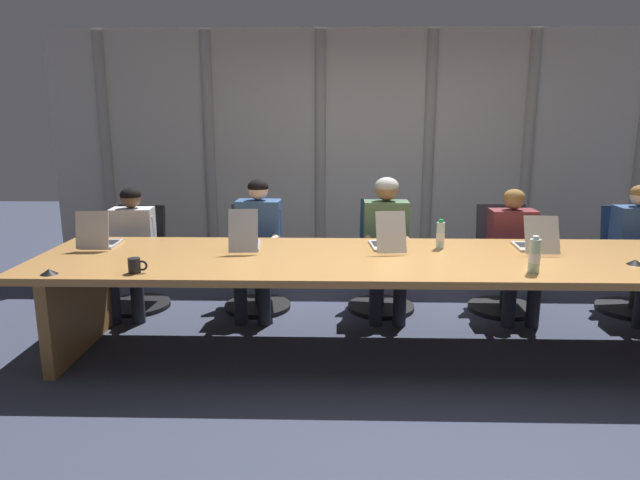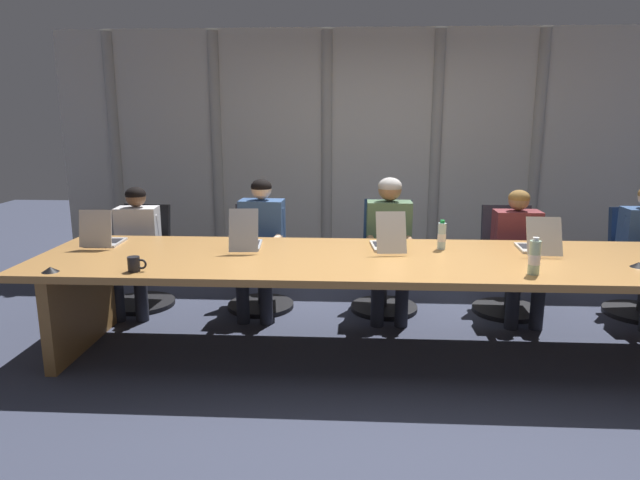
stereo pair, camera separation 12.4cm
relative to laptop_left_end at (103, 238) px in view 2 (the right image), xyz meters
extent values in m
plane|color=#383D51|center=(2.24, -0.25, -0.79)|extent=(14.39, 14.39, 0.00)
cube|color=#B77F42|center=(2.24, -0.25, -0.08)|extent=(5.15, 1.22, 0.05)
cube|color=black|center=(2.24, -0.25, -0.15)|extent=(4.37, 0.10, 0.06)
cube|color=olive|center=(-0.09, -0.25, -0.45)|extent=(0.08, 1.04, 0.68)
cube|color=beige|center=(2.24, 2.22, 0.53)|extent=(7.19, 0.10, 2.63)
cylinder|color=#A39E96|center=(-0.76, 2.17, 0.53)|extent=(0.12, 0.12, 2.58)
cylinder|color=#A39E96|center=(0.41, 2.17, 0.53)|extent=(0.12, 0.12, 2.58)
cylinder|color=#A39E96|center=(1.65, 2.17, 0.53)|extent=(0.12, 0.12, 2.58)
cylinder|color=#A39E96|center=(2.85, 2.17, 0.53)|extent=(0.12, 0.12, 2.58)
cylinder|color=#A39E96|center=(3.94, 2.17, 0.53)|extent=(0.12, 0.12, 2.58)
cube|color=#BCBCC1|center=(0.00, 0.06, -0.05)|extent=(0.25, 0.31, 0.02)
cube|color=black|center=(0.00, 0.08, -0.04)|extent=(0.21, 0.17, 0.00)
cube|color=#BCBCC1|center=(0.00, -0.12, 0.10)|extent=(0.25, 0.07, 0.28)
cube|color=black|center=(0.00, -0.11, 0.10)|extent=(0.22, 0.06, 0.25)
cube|color=#A8ADB7|center=(1.13, 0.03, -0.05)|extent=(0.24, 0.35, 0.02)
cube|color=black|center=(1.12, 0.06, -0.04)|extent=(0.20, 0.20, 0.00)
cube|color=#A8ADB7|center=(1.14, -0.18, 0.11)|extent=(0.22, 0.12, 0.31)
cube|color=black|center=(1.14, -0.18, 0.11)|extent=(0.20, 0.11, 0.27)
cube|color=beige|center=(2.20, 0.06, -0.05)|extent=(0.24, 0.35, 0.02)
cube|color=black|center=(2.20, 0.09, -0.04)|extent=(0.20, 0.20, 0.00)
cube|color=beige|center=(2.22, -0.16, 0.10)|extent=(0.23, 0.15, 0.29)
cube|color=black|center=(2.22, -0.16, 0.11)|extent=(0.20, 0.13, 0.26)
cube|color=beige|center=(3.32, 0.05, -0.05)|extent=(0.26, 0.31, 0.02)
cube|color=black|center=(3.32, 0.07, -0.04)|extent=(0.21, 0.18, 0.00)
cube|color=beige|center=(3.31, -0.16, 0.09)|extent=(0.25, 0.14, 0.26)
cube|color=black|center=(3.31, -0.16, 0.09)|extent=(0.22, 0.12, 0.23)
cube|color=black|center=(0.00, 0.70, -0.37)|extent=(0.52, 0.52, 0.08)
cube|color=black|center=(0.02, 0.92, -0.11)|extent=(0.44, 0.15, 0.45)
cylinder|color=#262628|center=(0.00, 0.70, -0.58)|extent=(0.05, 0.05, 0.34)
cylinder|color=black|center=(0.00, 0.70, -0.77)|extent=(0.60, 0.60, 0.04)
cube|color=#2D2D38|center=(1.11, 0.70, -0.37)|extent=(0.54, 0.54, 0.08)
cube|color=#2D2D38|center=(1.08, 0.92, -0.10)|extent=(0.44, 0.18, 0.47)
cylinder|color=#262628|center=(1.11, 0.70, -0.58)|extent=(0.05, 0.05, 0.34)
cylinder|color=black|center=(1.11, 0.70, -0.77)|extent=(0.60, 0.60, 0.04)
cube|color=navy|center=(2.23, 0.70, -0.37)|extent=(0.54, 0.54, 0.08)
cube|color=navy|center=(2.26, 0.92, -0.07)|extent=(0.44, 0.17, 0.52)
cylinder|color=#262628|center=(2.23, 0.70, -0.58)|extent=(0.05, 0.05, 0.34)
cylinder|color=black|center=(2.23, 0.70, -0.77)|extent=(0.60, 0.60, 0.04)
cube|color=#2D2D38|center=(3.33, 0.70, -0.37)|extent=(0.49, 0.49, 0.08)
cube|color=#2D2D38|center=(3.33, 0.92, -0.10)|extent=(0.43, 0.12, 0.47)
cylinder|color=#262628|center=(3.33, 0.70, -0.58)|extent=(0.05, 0.05, 0.34)
cylinder|color=black|center=(3.33, 0.70, -0.77)|extent=(0.60, 0.60, 0.04)
cube|color=navy|center=(4.45, 0.92, -0.10)|extent=(0.44, 0.17, 0.47)
cylinder|color=black|center=(4.48, 0.70, -0.77)|extent=(0.60, 0.60, 0.04)
cube|color=silver|center=(0.02, 0.68, -0.10)|extent=(0.38, 0.25, 0.46)
sphere|color=brown|center=(0.02, 0.68, 0.22)|extent=(0.18, 0.18, 0.18)
ellipsoid|color=black|center=(0.02, 0.68, 0.25)|extent=(0.18, 0.18, 0.13)
cylinder|color=silver|center=(0.17, 0.69, -0.06)|extent=(0.08, 0.14, 0.27)
cylinder|color=brown|center=(0.19, 0.48, -0.18)|extent=(0.09, 0.30, 0.06)
cylinder|color=silver|center=(-0.13, 0.67, -0.06)|extent=(0.08, 0.14, 0.27)
cylinder|color=brown|center=(-0.11, 0.46, -0.18)|extent=(0.09, 0.30, 0.06)
cylinder|color=#262833|center=(0.14, 0.49, -0.36)|extent=(0.16, 0.41, 0.13)
cylinder|color=#262833|center=(0.15, 0.31, -0.57)|extent=(0.11, 0.11, 0.44)
cylinder|color=#262833|center=(-0.06, 0.47, -0.36)|extent=(0.16, 0.41, 0.13)
cylinder|color=#262833|center=(-0.05, 0.29, -0.57)|extent=(0.11, 0.11, 0.44)
cube|color=#335184|center=(1.14, 0.68, -0.06)|extent=(0.39, 0.24, 0.54)
sphere|color=beige|center=(1.14, 0.68, 0.30)|extent=(0.18, 0.18, 0.18)
ellipsoid|color=black|center=(1.14, 0.68, 0.32)|extent=(0.18, 0.18, 0.13)
cylinder|color=#335184|center=(1.30, 0.67, 0.02)|extent=(0.08, 0.14, 0.27)
cylinder|color=beige|center=(1.29, 0.46, -0.10)|extent=(0.08, 0.30, 0.06)
cylinder|color=#335184|center=(0.98, 0.69, 0.02)|extent=(0.08, 0.14, 0.27)
cylinder|color=beige|center=(0.97, 0.48, -0.10)|extent=(0.08, 0.30, 0.06)
cylinder|color=#262833|center=(1.23, 0.47, -0.36)|extent=(0.15, 0.41, 0.13)
cylinder|color=#262833|center=(1.22, 0.29, -0.57)|extent=(0.11, 0.11, 0.44)
cylinder|color=#262833|center=(1.03, 0.48, -0.36)|extent=(0.15, 0.41, 0.13)
cylinder|color=#262833|center=(1.03, 0.30, -0.57)|extent=(0.11, 0.11, 0.44)
cube|color=#4C6B4C|center=(2.26, 0.68, -0.06)|extent=(0.39, 0.22, 0.53)
sphere|color=#8C6647|center=(2.26, 0.68, 0.31)|extent=(0.20, 0.20, 0.20)
ellipsoid|color=#B2ADA8|center=(2.26, 0.68, 0.33)|extent=(0.21, 0.21, 0.15)
cylinder|color=#4C6B4C|center=(2.42, 0.68, 0.01)|extent=(0.07, 0.14, 0.27)
cylinder|color=#8C6647|center=(2.42, 0.47, -0.10)|extent=(0.07, 0.30, 0.06)
cylinder|color=#4C6B4C|center=(2.10, 0.68, 0.01)|extent=(0.07, 0.14, 0.27)
cylinder|color=#8C6647|center=(2.09, 0.47, -0.10)|extent=(0.07, 0.30, 0.06)
cylinder|color=#262833|center=(2.36, 0.48, -0.36)|extent=(0.13, 0.40, 0.13)
cylinder|color=#262833|center=(2.36, 0.30, -0.57)|extent=(0.11, 0.11, 0.44)
cylinder|color=#262833|center=(2.16, 0.48, -0.36)|extent=(0.13, 0.40, 0.13)
cylinder|color=#262833|center=(2.16, 0.30, -0.57)|extent=(0.11, 0.11, 0.44)
cube|color=brown|center=(3.36, 0.68, -0.10)|extent=(0.39, 0.22, 0.46)
sphere|color=#8C6647|center=(3.36, 0.68, 0.22)|extent=(0.18, 0.18, 0.18)
ellipsoid|color=olive|center=(3.36, 0.68, 0.24)|extent=(0.18, 0.18, 0.13)
cylinder|color=brown|center=(3.52, 0.68, -0.06)|extent=(0.07, 0.14, 0.27)
cylinder|color=#8C6647|center=(3.52, 0.47, -0.18)|extent=(0.06, 0.30, 0.06)
cylinder|color=brown|center=(3.19, 0.68, -0.06)|extent=(0.07, 0.14, 0.27)
cylinder|color=#8C6647|center=(3.20, 0.47, -0.18)|extent=(0.06, 0.30, 0.06)
cylinder|color=#262833|center=(3.46, 0.48, -0.36)|extent=(0.13, 0.40, 0.13)
cylinder|color=#262833|center=(3.46, 0.30, -0.57)|extent=(0.11, 0.11, 0.44)
cylinder|color=#262833|center=(3.26, 0.48, -0.36)|extent=(0.13, 0.40, 0.13)
cylinder|color=#262833|center=(3.26, 0.30, -0.57)|extent=(0.11, 0.11, 0.44)
cylinder|color=#335184|center=(4.28, 0.68, -0.03)|extent=(0.07, 0.14, 0.27)
cylinder|color=beige|center=(4.28, 0.47, -0.14)|extent=(0.07, 0.30, 0.06)
cylinder|color=#ADD1B2|center=(3.10, -0.64, 0.05)|extent=(0.07, 0.07, 0.22)
cylinder|color=white|center=(3.10, -0.64, 0.04)|extent=(0.07, 0.07, 0.07)
cylinder|color=white|center=(3.10, -0.64, 0.17)|extent=(0.04, 0.04, 0.02)
cylinder|color=silver|center=(2.61, 0.02, 0.04)|extent=(0.06, 0.06, 0.20)
cylinder|color=white|center=(2.61, 0.02, 0.03)|extent=(0.06, 0.06, 0.06)
cylinder|color=green|center=(2.61, 0.02, 0.15)|extent=(0.03, 0.03, 0.02)
cylinder|color=black|center=(0.52, -0.71, -0.01)|extent=(0.08, 0.08, 0.10)
torus|color=black|center=(0.57, -0.71, -0.01)|extent=(0.07, 0.01, 0.07)
cone|color=black|center=(3.85, -0.43, -0.04)|extent=(0.11, 0.11, 0.03)
cone|color=black|center=(-0.02, -0.76, -0.04)|extent=(0.11, 0.11, 0.03)
camera|label=1|loc=(1.80, -4.20, 0.95)|focal=31.82mm
camera|label=2|loc=(1.93, -4.20, 0.95)|focal=31.82mm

